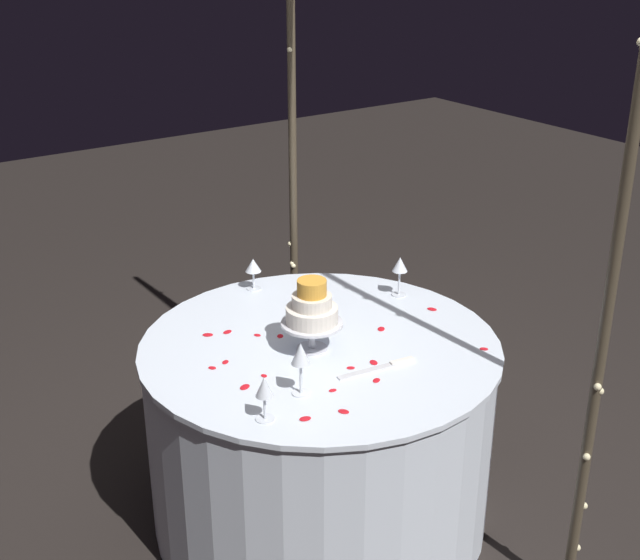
{
  "coord_description": "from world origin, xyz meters",
  "views": [
    {
      "loc": [
        2.23,
        -1.55,
        2.17
      ],
      "look_at": [
        0.0,
        0.0,
        1.0
      ],
      "focal_mm": 47.58,
      "sensor_mm": 36.0,
      "label": 1
    }
  ],
  "objects_px": {
    "cake_knife": "(381,367)",
    "wine_glass_0": "(301,356)",
    "tiered_cake": "(312,310)",
    "decorative_arch": "(423,136)",
    "main_table": "(320,431)",
    "wine_glass_2": "(253,267)",
    "wine_glass_1": "(264,389)",
    "wine_glass_3": "(400,267)"
  },
  "relations": [
    {
      "from": "decorative_arch",
      "to": "tiered_cake",
      "type": "xyz_separation_m",
      "value": [
        0.02,
        -0.5,
        -0.54
      ]
    },
    {
      "from": "wine_glass_1",
      "to": "wine_glass_2",
      "type": "distance_m",
      "value": 0.99
    },
    {
      "from": "main_table",
      "to": "wine_glass_3",
      "type": "distance_m",
      "value": 0.73
    },
    {
      "from": "tiered_cake",
      "to": "wine_glass_1",
      "type": "height_order",
      "value": "tiered_cake"
    },
    {
      "from": "wine_glass_1",
      "to": "wine_glass_2",
      "type": "xyz_separation_m",
      "value": [
        -0.87,
        0.48,
        -0.01
      ]
    },
    {
      "from": "decorative_arch",
      "to": "main_table",
      "type": "height_order",
      "value": "decorative_arch"
    },
    {
      "from": "decorative_arch",
      "to": "wine_glass_0",
      "type": "relative_size",
      "value": 12.58
    },
    {
      "from": "main_table",
      "to": "tiered_cake",
      "type": "relative_size",
      "value": 4.88
    },
    {
      "from": "tiered_cake",
      "to": "wine_glass_3",
      "type": "height_order",
      "value": "tiered_cake"
    },
    {
      "from": "main_table",
      "to": "wine_glass_0",
      "type": "height_order",
      "value": "wine_glass_0"
    },
    {
      "from": "decorative_arch",
      "to": "wine_glass_2",
      "type": "height_order",
      "value": "decorative_arch"
    },
    {
      "from": "main_table",
      "to": "wine_glass_1",
      "type": "xyz_separation_m",
      "value": [
        0.32,
        -0.43,
        0.48
      ]
    },
    {
      "from": "cake_knife",
      "to": "wine_glass_0",
      "type": "bearing_deg",
      "value": -92.9
    },
    {
      "from": "main_table",
      "to": "tiered_cake",
      "type": "height_order",
      "value": "tiered_cake"
    },
    {
      "from": "decorative_arch",
      "to": "wine_glass_0",
      "type": "bearing_deg",
      "value": -70.12
    },
    {
      "from": "tiered_cake",
      "to": "wine_glass_0",
      "type": "xyz_separation_m",
      "value": [
        0.23,
        -0.2,
        -0.02
      ]
    },
    {
      "from": "main_table",
      "to": "cake_knife",
      "type": "xyz_separation_m",
      "value": [
        0.27,
        0.07,
        0.38
      ]
    },
    {
      "from": "main_table",
      "to": "wine_glass_0",
      "type": "xyz_separation_m",
      "value": [
        0.25,
        -0.25,
        0.51
      ]
    },
    {
      "from": "wine_glass_2",
      "to": "wine_glass_0",
      "type": "bearing_deg",
      "value": -20.58
    },
    {
      "from": "tiered_cake",
      "to": "cake_knife",
      "type": "bearing_deg",
      "value": 25.36
    },
    {
      "from": "wine_glass_1",
      "to": "wine_glass_3",
      "type": "relative_size",
      "value": 0.89
    },
    {
      "from": "tiered_cake",
      "to": "wine_glass_0",
      "type": "height_order",
      "value": "tiered_cake"
    },
    {
      "from": "wine_glass_1",
      "to": "wine_glass_3",
      "type": "bearing_deg",
      "value": 117.35
    },
    {
      "from": "wine_glass_3",
      "to": "main_table",
      "type": "bearing_deg",
      "value": -72.0
    },
    {
      "from": "tiered_cake",
      "to": "cake_knife",
      "type": "xyz_separation_m",
      "value": [
        0.25,
        0.12,
        -0.15
      ]
    },
    {
      "from": "decorative_arch",
      "to": "tiered_cake",
      "type": "height_order",
      "value": "decorative_arch"
    },
    {
      "from": "main_table",
      "to": "wine_glass_2",
      "type": "xyz_separation_m",
      "value": [
        -0.55,
        0.05,
        0.47
      ]
    },
    {
      "from": "wine_glass_1",
      "to": "wine_glass_3",
      "type": "height_order",
      "value": "wine_glass_3"
    },
    {
      "from": "wine_glass_2",
      "to": "cake_knife",
      "type": "bearing_deg",
      "value": 1.04
    },
    {
      "from": "wine_glass_2",
      "to": "wine_glass_3",
      "type": "xyz_separation_m",
      "value": [
        0.39,
        0.45,
        0.03
      ]
    },
    {
      "from": "wine_glass_0",
      "to": "wine_glass_2",
      "type": "distance_m",
      "value": 0.86
    },
    {
      "from": "cake_knife",
      "to": "tiered_cake",
      "type": "bearing_deg",
      "value": -154.64
    },
    {
      "from": "wine_glass_1",
      "to": "cake_knife",
      "type": "relative_size",
      "value": 0.5
    },
    {
      "from": "wine_glass_3",
      "to": "cake_knife",
      "type": "distance_m",
      "value": 0.63
    },
    {
      "from": "main_table",
      "to": "wine_glass_2",
      "type": "relative_size",
      "value": 9.79
    },
    {
      "from": "tiered_cake",
      "to": "wine_glass_1",
      "type": "distance_m",
      "value": 0.48
    },
    {
      "from": "main_table",
      "to": "wine_glass_1",
      "type": "height_order",
      "value": "wine_glass_1"
    },
    {
      "from": "tiered_cake",
      "to": "wine_glass_0",
      "type": "relative_size",
      "value": 1.47
    },
    {
      "from": "wine_glass_1",
      "to": "cake_knife",
      "type": "height_order",
      "value": "wine_glass_1"
    },
    {
      "from": "decorative_arch",
      "to": "wine_glass_0",
      "type": "xyz_separation_m",
      "value": [
        0.25,
        -0.7,
        -0.56
      ]
    },
    {
      "from": "main_table",
      "to": "tiered_cake",
      "type": "xyz_separation_m",
      "value": [
        0.02,
        -0.05,
        0.53
      ]
    },
    {
      "from": "decorative_arch",
      "to": "main_table",
      "type": "bearing_deg",
      "value": -90.15
    }
  ]
}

